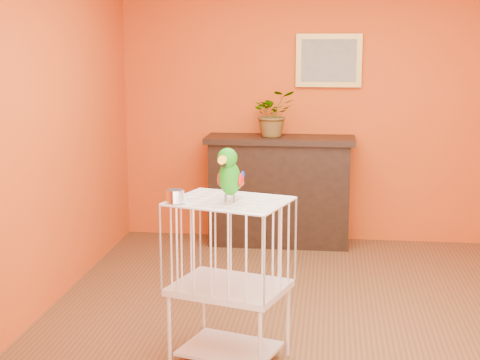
# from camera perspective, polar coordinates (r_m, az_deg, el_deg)

# --- Properties ---
(ground) EXTENTS (4.50, 4.50, 0.00)m
(ground) POSITION_cam_1_polar(r_m,az_deg,el_deg) (5.25, 6.31, -11.00)
(ground) COLOR brown
(ground) RESTS_ON ground
(room_shell) EXTENTS (4.50, 4.50, 4.50)m
(room_shell) POSITION_cam_1_polar(r_m,az_deg,el_deg) (4.89, 6.70, 6.50)
(room_shell) COLOR #D64E14
(room_shell) RESTS_ON ground
(console_cabinet) EXTENTS (1.41, 0.50, 1.04)m
(console_cabinet) POSITION_cam_1_polar(r_m,az_deg,el_deg) (7.04, 3.08, -0.82)
(console_cabinet) COLOR black
(console_cabinet) RESTS_ON ground
(potted_plant) EXTENTS (0.53, 0.56, 0.34)m
(potted_plant) POSITION_cam_1_polar(r_m,az_deg,el_deg) (6.94, 2.58, 4.78)
(potted_plant) COLOR #26722D
(potted_plant) RESTS_ON console_cabinet
(framed_picture) EXTENTS (0.62, 0.04, 0.50)m
(framed_picture) POSITION_cam_1_polar(r_m,az_deg,el_deg) (7.09, 6.90, 9.19)
(framed_picture) COLOR gold
(framed_picture) RESTS_ON room_shell
(birdcage) EXTENTS (0.77, 0.67, 1.01)m
(birdcage) POSITION_cam_1_polar(r_m,az_deg,el_deg) (4.47, -0.81, -7.71)
(birdcage) COLOR silver
(birdcage) RESTS_ON ground
(feed_cup) EXTENTS (0.11, 0.11, 0.07)m
(feed_cup) POSITION_cam_1_polar(r_m,az_deg,el_deg) (4.27, -5.06, -1.25)
(feed_cup) COLOR silver
(feed_cup) RESTS_ON birdcage
(parrot) EXTENTS (0.17, 0.30, 0.33)m
(parrot) POSITION_cam_1_polar(r_m,az_deg,el_deg) (4.26, -0.81, 0.45)
(parrot) COLOR #59544C
(parrot) RESTS_ON birdcage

